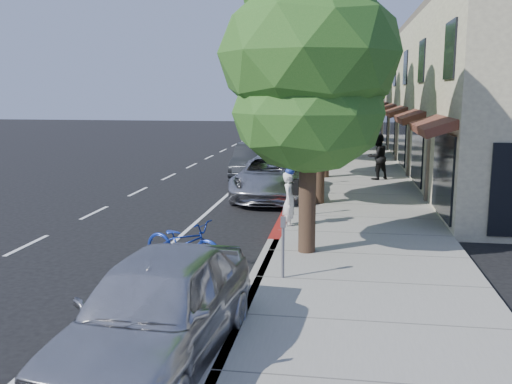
% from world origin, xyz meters
% --- Properties ---
extents(ground, '(120.00, 120.00, 0.00)m').
position_xyz_m(ground, '(0.00, 0.00, 0.00)').
color(ground, black).
rests_on(ground, ground).
extents(sidewalk, '(4.60, 56.00, 0.15)m').
position_xyz_m(sidewalk, '(2.30, 8.00, 0.07)').
color(sidewalk, gray).
rests_on(sidewalk, ground).
extents(curb, '(0.30, 56.00, 0.15)m').
position_xyz_m(curb, '(0.00, 8.00, 0.07)').
color(curb, '#9E998E').
rests_on(curb, ground).
extents(curb_red_segment, '(0.32, 4.00, 0.15)m').
position_xyz_m(curb_red_segment, '(0.00, 1.00, 0.07)').
color(curb_red_segment, maroon).
rests_on(curb_red_segment, ground).
extents(storefront_building, '(10.00, 36.00, 7.00)m').
position_xyz_m(storefront_building, '(9.60, 18.00, 3.50)').
color(storefront_building, beige).
rests_on(storefront_building, ground).
extents(street_tree_0, '(4.13, 4.13, 7.27)m').
position_xyz_m(street_tree_0, '(0.90, -2.00, 4.56)').
color(street_tree_0, black).
rests_on(street_tree_0, ground).
extents(street_tree_1, '(4.88, 4.88, 7.49)m').
position_xyz_m(street_tree_1, '(0.90, 4.00, 4.56)').
color(street_tree_1, black).
rests_on(street_tree_1, ground).
extents(street_tree_2, '(4.82, 4.82, 7.84)m').
position_xyz_m(street_tree_2, '(0.90, 10.00, 4.83)').
color(street_tree_2, black).
rests_on(street_tree_2, ground).
extents(street_tree_3, '(4.61, 4.61, 7.68)m').
position_xyz_m(street_tree_3, '(0.90, 16.00, 4.76)').
color(street_tree_3, black).
rests_on(street_tree_3, ground).
extents(street_tree_4, '(5.20, 5.20, 7.97)m').
position_xyz_m(street_tree_4, '(0.90, 22.00, 4.85)').
color(street_tree_4, black).
rests_on(street_tree_4, ground).
extents(street_tree_5, '(4.67, 4.67, 7.81)m').
position_xyz_m(street_tree_5, '(0.90, 28.00, 4.84)').
color(street_tree_5, black).
rests_on(street_tree_5, ground).
extents(cyclist, '(0.48, 0.65, 1.66)m').
position_xyz_m(cyclist, '(0.25, 0.61, 0.83)').
color(cyclist, white).
rests_on(cyclist, ground).
extents(bicycle, '(2.10, 1.30, 1.04)m').
position_xyz_m(bicycle, '(-1.80, -3.00, 0.52)').
color(bicycle, navy).
rests_on(bicycle, ground).
extents(silver_suv, '(2.66, 5.60, 1.54)m').
position_xyz_m(silver_suv, '(-0.86, 5.50, 0.77)').
color(silver_suv, '#AAAAAF').
rests_on(silver_suv, ground).
extents(dark_sedan, '(1.81, 4.80, 1.56)m').
position_xyz_m(dark_sedan, '(-2.20, 9.95, 0.78)').
color(dark_sedan, '#212326').
rests_on(dark_sedan, ground).
extents(white_pickup, '(3.11, 6.35, 1.78)m').
position_xyz_m(white_pickup, '(-1.20, 19.99, 0.89)').
color(white_pickup, white).
rests_on(white_pickup, ground).
extents(dark_suv_far, '(2.25, 5.13, 1.72)m').
position_xyz_m(dark_suv_far, '(-0.50, 26.12, 0.86)').
color(dark_suv_far, black).
rests_on(dark_suv_far, ground).
extents(near_car_a, '(2.24, 4.89, 1.62)m').
position_xyz_m(near_car_a, '(-0.87, -7.62, 0.81)').
color(near_car_a, '#B2B2B7').
rests_on(near_car_a, ground).
extents(pedestrian, '(1.18, 1.12, 1.93)m').
position_xyz_m(pedestrian, '(3.15, 9.64, 1.11)').
color(pedestrian, black).
rests_on(pedestrian, sidewalk).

